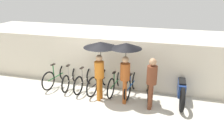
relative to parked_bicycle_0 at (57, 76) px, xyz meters
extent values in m
plane|color=beige|center=(1.80, -1.37, -0.38)|extent=(30.00, 30.00, 0.00)
cube|color=beige|center=(1.80, 0.40, 0.56)|extent=(12.72, 0.12, 1.89)
torus|color=black|center=(0.08, 0.52, -0.02)|extent=(0.16, 0.74, 0.74)
torus|color=black|center=(-0.08, -0.53, -0.02)|extent=(0.16, 0.74, 0.74)
cylinder|color=#19662D|center=(0.00, -0.01, -0.02)|extent=(0.19, 1.06, 0.04)
cylinder|color=#19662D|center=(-0.03, -0.19, 0.25)|extent=(0.04, 0.04, 0.53)
cube|color=black|center=(-0.03, -0.19, 0.53)|extent=(0.12, 0.21, 0.03)
cylinder|color=#19662D|center=(0.08, 0.52, 0.33)|extent=(0.04, 0.04, 0.69)
cylinder|color=#19662D|center=(0.08, 0.52, 0.68)|extent=(0.44, 0.09, 0.03)
torus|color=black|center=(0.57, 0.49, -0.05)|extent=(0.10, 0.67, 0.67)
torus|color=black|center=(0.63, -0.53, -0.05)|extent=(0.10, 0.67, 0.67)
cylinder|color=#A59E93|center=(0.60, -0.02, -0.05)|extent=(0.10, 1.02, 0.04)
cylinder|color=#A59E93|center=(0.61, -0.20, 0.24)|extent=(0.04, 0.04, 0.59)
cube|color=black|center=(0.61, -0.20, 0.55)|extent=(0.10, 0.21, 0.03)
cylinder|color=#A59E93|center=(0.57, 0.49, 0.29)|extent=(0.04, 0.04, 0.68)
cylinder|color=#A59E93|center=(0.57, 0.49, 0.63)|extent=(0.44, 0.05, 0.03)
torus|color=black|center=(1.24, 0.46, -0.03)|extent=(0.11, 0.71, 0.71)
torus|color=black|center=(1.16, -0.58, -0.03)|extent=(0.11, 0.71, 0.71)
cylinder|color=#A59E93|center=(1.20, -0.06, -0.03)|extent=(0.11, 1.04, 0.04)
cylinder|color=#A59E93|center=(1.18, -0.24, 0.24)|extent=(0.04, 0.04, 0.55)
cube|color=black|center=(1.18, -0.24, 0.53)|extent=(0.10, 0.21, 0.03)
cylinder|color=#A59E93|center=(1.24, 0.46, 0.27)|extent=(0.04, 0.04, 0.60)
cylinder|color=#A59E93|center=(1.24, 0.46, 0.57)|extent=(0.44, 0.06, 0.03)
torus|color=black|center=(1.90, 0.49, -0.01)|extent=(0.20, 0.75, 0.75)
torus|color=black|center=(1.69, -0.58, -0.01)|extent=(0.20, 0.75, 0.75)
cylinder|color=black|center=(1.80, -0.05, -0.01)|extent=(0.24, 1.08, 0.04)
cylinder|color=black|center=(1.76, -0.23, 0.24)|extent=(0.04, 0.04, 0.51)
cube|color=black|center=(1.76, -0.23, 0.51)|extent=(0.13, 0.21, 0.03)
cylinder|color=black|center=(1.90, 0.49, 0.35)|extent=(0.04, 0.04, 0.72)
cylinder|color=black|center=(1.90, 0.49, 0.71)|extent=(0.44, 0.11, 0.03)
torus|color=black|center=(2.43, 0.57, -0.01)|extent=(0.09, 0.74, 0.74)
torus|color=black|center=(2.36, -0.51, -0.01)|extent=(0.09, 0.74, 0.74)
cylinder|color=#19662D|center=(2.40, 0.03, -0.01)|extent=(0.10, 1.08, 0.04)
cylinder|color=#19662D|center=(2.39, -0.16, 0.21)|extent=(0.04, 0.04, 0.45)
cube|color=black|center=(2.39, -0.16, 0.45)|extent=(0.10, 0.21, 0.03)
cylinder|color=#19662D|center=(2.43, 0.57, 0.33)|extent=(0.04, 0.04, 0.68)
cylinder|color=#19662D|center=(2.43, 0.57, 0.67)|extent=(0.44, 0.05, 0.03)
torus|color=black|center=(3.04, 0.47, -0.01)|extent=(0.12, 0.75, 0.75)
torus|color=black|center=(2.95, -0.51, -0.01)|extent=(0.12, 0.75, 0.75)
cylinder|color=#19478C|center=(3.00, -0.02, -0.01)|extent=(0.13, 0.98, 0.04)
cylinder|color=#19478C|center=(2.98, -0.19, 0.22)|extent=(0.04, 0.04, 0.45)
cube|color=black|center=(2.98, -0.19, 0.46)|extent=(0.11, 0.21, 0.03)
cylinder|color=#19478C|center=(3.04, 0.47, 0.33)|extent=(0.04, 0.04, 0.68)
cylinder|color=#19478C|center=(3.04, 0.47, 0.68)|extent=(0.44, 0.07, 0.03)
torus|color=black|center=(3.51, 0.41, -0.05)|extent=(0.16, 0.67, 0.67)
torus|color=black|center=(3.68, -0.53, -0.05)|extent=(0.16, 0.67, 0.67)
cylinder|color=brown|center=(3.60, -0.06, -0.05)|extent=(0.21, 0.95, 0.04)
cylinder|color=brown|center=(3.63, -0.23, 0.25)|extent=(0.04, 0.04, 0.59)
cube|color=black|center=(3.63, -0.23, 0.56)|extent=(0.12, 0.21, 0.03)
cylinder|color=brown|center=(3.51, 0.41, 0.32)|extent=(0.04, 0.04, 0.74)
cylinder|color=brown|center=(3.51, 0.41, 0.69)|extent=(0.44, 0.11, 0.03)
cylinder|color=#C66B1E|center=(2.01, -0.79, 0.03)|extent=(0.13, 0.13, 0.83)
cylinder|color=#C66B1E|center=(2.03, -0.61, 0.03)|extent=(0.13, 0.13, 0.83)
cylinder|color=#C66B1E|center=(2.02, -0.70, 0.72)|extent=(0.32, 0.32, 0.56)
sphere|color=tan|center=(2.02, -0.70, 1.13)|extent=(0.21, 0.21, 0.21)
cylinder|color=#332D28|center=(2.03, -0.56, 1.11)|extent=(0.02, 0.02, 0.70)
cone|color=black|center=(2.03, -0.56, 1.55)|extent=(1.12, 1.12, 0.18)
cylinder|color=#9E4C1E|center=(2.90, -0.76, 0.03)|extent=(0.13, 0.13, 0.83)
cylinder|color=#9E4C1E|center=(2.88, -0.58, 0.03)|extent=(0.13, 0.13, 0.83)
cylinder|color=#9E4C1E|center=(2.89, -0.67, 0.73)|extent=(0.32, 0.32, 0.57)
sphere|color=tan|center=(2.89, -0.67, 1.14)|extent=(0.22, 0.22, 0.22)
cylinder|color=#332D28|center=(2.87, -0.53, 1.12)|extent=(0.02, 0.02, 0.71)
cone|color=black|center=(2.87, -0.53, 1.56)|extent=(1.02, 1.02, 0.18)
cylinder|color=brown|center=(3.76, -0.90, 0.05)|extent=(0.13, 0.13, 0.86)
cylinder|color=brown|center=(3.77, -0.72, 0.05)|extent=(0.13, 0.13, 0.86)
cylinder|color=brown|center=(3.76, -0.81, 0.77)|extent=(0.32, 0.32, 0.59)
sphere|color=tan|center=(3.76, -0.81, 1.20)|extent=(0.22, 0.22, 0.22)
torus|color=black|center=(4.70, 0.68, 0.01)|extent=(0.14, 0.80, 0.79)
torus|color=black|center=(4.74, -0.73, 0.01)|extent=(0.14, 0.80, 0.79)
cube|color=navy|center=(4.72, -0.03, 0.09)|extent=(0.26, 0.78, 0.44)
cube|color=black|center=(4.72, -0.03, 0.34)|extent=(0.24, 0.55, 0.06)
cylinder|color=#B2B2B7|center=(4.70, 0.68, 0.56)|extent=(0.58, 0.05, 0.03)
camera|label=1|loc=(4.27, -7.08, 3.34)|focal=35.00mm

